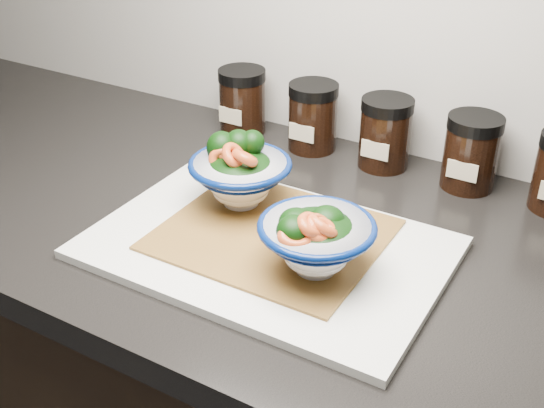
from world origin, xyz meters
The scene contains 9 objects.
countertop centered at (0.00, 1.45, 0.88)m, with size 3.50×0.60×0.04m, color black.
cutting_board centered at (-0.05, 1.38, 0.91)m, with size 0.45×0.30×0.01m, color silver.
bamboo_mat centered at (-0.05, 1.40, 0.91)m, with size 0.28×0.24×0.00m, color #A27530.
bowl_left centered at (-0.13, 1.45, 0.96)m, with size 0.14×0.14×0.10m.
bowl_right centered at (0.04, 1.36, 0.96)m, with size 0.14×0.14×0.09m.
spice_jar_a centered at (-0.28, 1.69, 0.96)m, with size 0.08×0.08×0.11m.
spice_jar_b centered at (-0.14, 1.69, 0.96)m, with size 0.08×0.08×0.11m.
spice_jar_c centered at (-0.01, 1.69, 0.96)m, with size 0.08×0.08×0.11m.
spice_jar_d centered at (0.12, 1.69, 0.96)m, with size 0.08×0.08×0.11m.
Camera 1 is at (0.33, 0.76, 1.40)m, focal length 45.00 mm.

